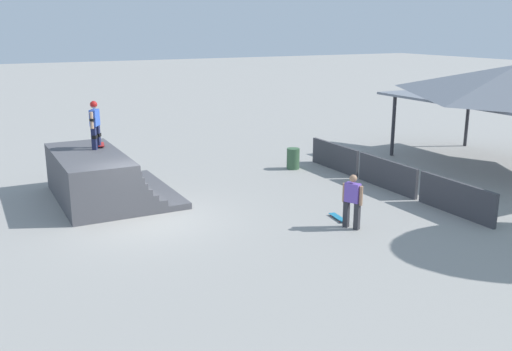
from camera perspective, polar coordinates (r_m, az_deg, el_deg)
ground_plane at (r=17.43m, az=-10.76°, el=-4.47°), size 160.00×160.00×0.00m
quarter_pipe_ramp at (r=19.71m, az=-15.46°, el=-0.30°), size 4.83×3.69×1.61m
skater_on_deck at (r=19.99m, az=-15.82°, el=5.23°), size 0.66×0.50×1.63m
skateboard_on_deck at (r=20.49m, az=-15.23°, el=3.00°), size 0.85×0.36×0.09m
bystander_walking at (r=16.48m, az=9.61°, el=-2.31°), size 0.62×0.37×1.60m
skateboard_on_ground at (r=17.41m, az=8.24°, el=-4.18°), size 0.87×0.31×0.09m
barrier_fence at (r=20.83m, az=12.97°, el=0.10°), size 9.50×0.12×1.05m
trash_bin at (r=23.23m, az=3.73°, el=1.70°), size 0.52×0.52×0.85m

